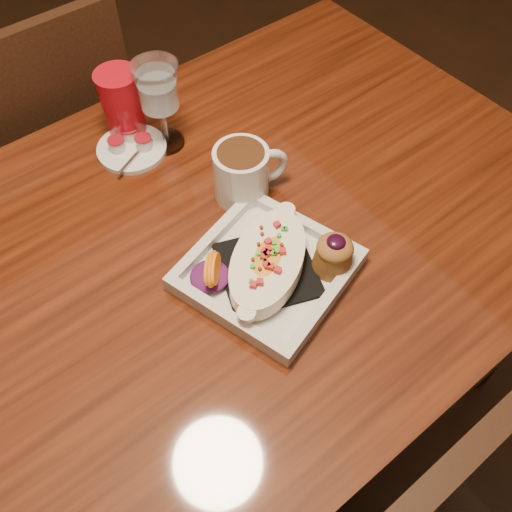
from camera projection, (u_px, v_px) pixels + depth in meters
floor at (210, 420)px, 1.57m from camera, size 7.00×7.00×0.00m
table at (187, 292)px, 1.04m from camera, size 1.50×0.90×0.75m
chair_far at (52, 159)px, 1.45m from camera, size 0.42×0.42×0.93m
plate at (274, 265)px, 0.92m from camera, size 0.30×0.30×0.08m
coffee_mug at (243, 172)px, 1.00m from camera, size 0.14×0.10×0.10m
goblet at (158, 92)px, 1.03m from camera, size 0.09×0.09×0.18m
saucer at (131, 147)px, 1.11m from camera, size 0.14×0.14×0.09m
red_tumbler at (123, 105)px, 1.09m from camera, size 0.08×0.08×0.14m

